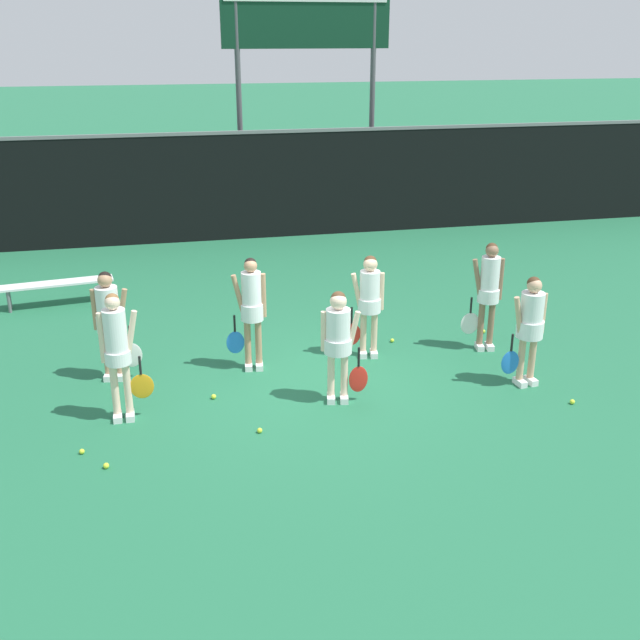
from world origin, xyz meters
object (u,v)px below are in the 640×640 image
object	(u,v)px
scoreboard	(307,41)
tennis_ball_1	(572,402)
player_2	(530,322)
tennis_ball_4	(483,331)
tennis_ball_3	(523,342)
tennis_ball_7	(519,316)
player_5	(369,298)
tennis_ball_8	(82,451)
player_1	(339,337)
player_4	(251,305)
player_3	(109,317)
tennis_ball_0	(106,466)
player_0	(118,348)
player_6	(488,288)
tennis_ball_2	(392,340)
tennis_ball_5	(214,397)
tennis_ball_6	(260,430)
bench_courtside	(56,285)

from	to	relation	value
scoreboard	tennis_ball_1	distance (m)	12.46
player_2	tennis_ball_4	world-z (taller)	player_2
scoreboard	tennis_ball_1	size ratio (longest dim) A/B	83.68
tennis_ball_3	tennis_ball_7	bearing A→B (deg)	66.65
player_5	tennis_ball_8	world-z (taller)	player_5
player_1	tennis_ball_4	world-z (taller)	player_1
player_1	player_4	size ratio (longest dim) A/B	0.92
player_3	tennis_ball_0	distance (m)	2.71
tennis_ball_1	tennis_ball_3	world-z (taller)	tennis_ball_3
player_1	tennis_ball_4	size ratio (longest dim) A/B	24.13
player_2	player_0	bearing A→B (deg)	172.09
player_2	player_6	distance (m)	1.36
tennis_ball_1	tennis_ball_8	xyz separation A→B (m)	(-6.57, 0.11, -0.00)
tennis_ball_2	tennis_ball_5	distance (m)	3.41
scoreboard	player_6	bearing A→B (deg)	-83.86
tennis_ball_2	tennis_ball_6	xyz separation A→B (m)	(-2.60, -2.53, 0.00)
player_6	tennis_ball_7	size ratio (longest dim) A/B	27.39
tennis_ball_3	player_1	bearing A→B (deg)	-159.37
player_0	player_1	xyz separation A→B (m)	(2.92, -0.11, -0.08)
tennis_ball_2	tennis_ball_4	xyz separation A→B (m)	(1.66, 0.04, 0.00)
tennis_ball_3	scoreboard	bearing A→B (deg)	100.50
player_2	tennis_ball_3	distance (m)	1.81
player_5	tennis_ball_6	bearing A→B (deg)	-124.14
tennis_ball_4	player_2	bearing A→B (deg)	-96.99
scoreboard	player_1	distance (m)	11.42
player_3	tennis_ball_7	distance (m)	7.22
bench_courtside	player_5	bearing A→B (deg)	-42.74
player_6	player_3	bearing A→B (deg)	-171.69
tennis_ball_6	tennis_ball_5	bearing A→B (deg)	114.47
tennis_ball_3	tennis_ball_8	bearing A→B (deg)	-163.62
bench_courtside	player_0	size ratio (longest dim) A/B	1.20
player_1	tennis_ball_2	world-z (taller)	player_1
player_4	tennis_ball_6	size ratio (longest dim) A/B	25.96
player_0	player_4	world-z (taller)	player_0
tennis_ball_1	tennis_ball_7	xyz separation A→B (m)	(0.84, 3.30, -0.00)
tennis_ball_2	tennis_ball_3	distance (m)	2.17
tennis_ball_6	tennis_ball_7	bearing A→B (deg)	31.22
tennis_ball_4	player_5	bearing A→B (deg)	-167.53
player_2	player_6	xyz separation A→B (m)	(-0.03, 1.35, 0.07)
player_4	tennis_ball_1	distance (m)	4.80
tennis_ball_3	player_6	bearing A→B (deg)	-177.24
tennis_ball_7	bench_courtside	bearing A→B (deg)	163.08
player_2	tennis_ball_2	xyz separation A→B (m)	(-1.41, 1.93, -0.94)
player_5	tennis_ball_7	xyz separation A→B (m)	(3.16, 1.07, -0.94)
player_0	tennis_ball_8	bearing A→B (deg)	-121.53
tennis_ball_1	tennis_ball_8	bearing A→B (deg)	179.08
tennis_ball_1	player_6	bearing A→B (deg)	100.51
player_4	tennis_ball_7	size ratio (longest dim) A/B	27.09
player_3	player_5	size ratio (longest dim) A/B	1.00
player_5	player_6	size ratio (longest dim) A/B	0.93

